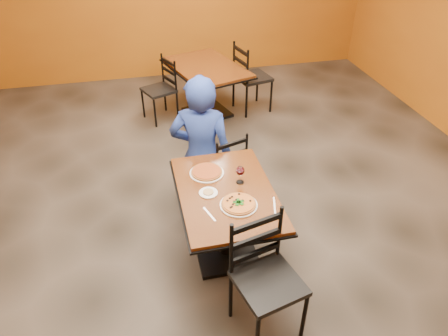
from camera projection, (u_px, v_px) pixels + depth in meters
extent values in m
cube|color=black|center=(215.00, 219.00, 4.39)|extent=(7.00, 8.00, 0.01)
cube|color=brown|center=(226.00, 193.00, 3.56)|extent=(0.80, 1.20, 0.03)
cube|color=black|center=(226.00, 195.00, 3.58)|extent=(0.83, 1.23, 0.02)
cylinder|color=black|center=(226.00, 224.00, 3.77)|extent=(0.12, 0.12, 0.66)
cube|color=black|center=(226.00, 252.00, 3.97)|extent=(0.55, 0.55, 0.04)
cube|color=brown|center=(206.00, 67.00, 5.92)|extent=(1.19, 1.48, 0.03)
cube|color=black|center=(206.00, 69.00, 5.93)|extent=(1.23, 1.51, 0.02)
cylinder|color=black|center=(207.00, 91.00, 6.12)|extent=(0.13, 0.13, 0.66)
cube|color=black|center=(207.00, 112.00, 6.32)|extent=(0.73, 0.73, 0.04)
imported|color=navy|center=(201.00, 138.00, 4.37)|extent=(0.78, 0.64, 1.40)
cylinder|color=white|center=(239.00, 205.00, 3.40)|extent=(0.31, 0.31, 0.01)
cylinder|color=maroon|center=(239.00, 204.00, 3.39)|extent=(0.28, 0.28, 0.02)
cylinder|color=white|center=(207.00, 173.00, 3.76)|extent=(0.31, 0.31, 0.01)
cylinder|color=#B55F22|center=(207.00, 172.00, 3.76)|extent=(0.28, 0.28, 0.02)
cylinder|color=white|center=(208.00, 193.00, 3.53)|extent=(0.16, 0.16, 0.01)
cylinder|color=tan|center=(208.00, 192.00, 3.52)|extent=(0.09, 0.09, 0.01)
cube|color=silver|center=(209.00, 214.00, 3.31)|extent=(0.07, 0.19, 0.00)
cube|color=silver|center=(274.00, 205.00, 3.40)|extent=(0.07, 0.21, 0.00)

